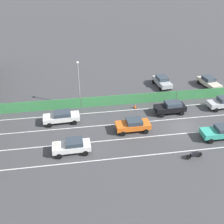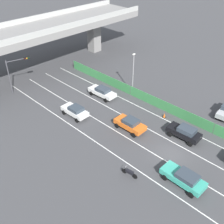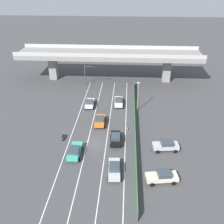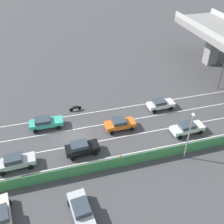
{
  "view_description": "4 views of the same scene",
  "coord_description": "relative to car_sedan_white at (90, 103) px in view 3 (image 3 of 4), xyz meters",
  "views": [
    {
      "loc": [
        -27.37,
        13.53,
        19.27
      ],
      "look_at": [
        2.68,
        8.77,
        1.3
      ],
      "focal_mm": 43.29,
      "sensor_mm": 36.0,
      "label": 1
    },
    {
      "loc": [
        -22.14,
        -11.83,
        21.97
      ],
      "look_at": [
        -1.41,
        8.61,
        2.43
      ],
      "focal_mm": 43.47,
      "sensor_mm": 36.0,
      "label": 2
    },
    {
      "loc": [
        5.02,
        -37.29,
        26.79
      ],
      "look_at": [
        2.07,
        10.29,
        0.87
      ],
      "focal_mm": 41.36,
      "sensor_mm": 36.0,
      "label": 3
    },
    {
      "loc": [
        27.31,
        -2.19,
        23.75
      ],
      "look_at": [
        -1.25,
        5.74,
        2.3
      ],
      "focal_mm": 41.67,
      "sensor_mm": 36.0,
      "label": 4
    }
  ],
  "objects": [
    {
      "name": "ground_plane",
      "position": [
        3.19,
        -14.17,
        -0.88
      ],
      "size": [
        300.0,
        300.0,
        0.0
      ],
      "primitive_type": "plane",
      "color": "#424244"
    },
    {
      "name": "lane_line_left_edge",
      "position": [
        -1.85,
        -8.71,
        -0.88
      ],
      "size": [
        0.14,
        46.9,
        0.01
      ],
      "primitive_type": "cube",
      "color": "silver",
      "rests_on": "ground"
    },
    {
      "name": "lane_line_mid_left",
      "position": [
        1.51,
        -8.71,
        -0.88
      ],
      "size": [
        0.14,
        46.9,
        0.01
      ],
      "primitive_type": "cube",
      "color": "silver",
      "rests_on": "ground"
    },
    {
      "name": "lane_line_mid_right",
      "position": [
        4.87,
        -8.71,
        -0.88
      ],
      "size": [
        0.14,
        46.9,
        0.01
      ],
      "primitive_type": "cube",
      "color": "silver",
      "rests_on": "ground"
    },
    {
      "name": "lane_line_right_edge",
      "position": [
        8.23,
        -8.71,
        -0.88
      ],
      "size": [
        0.14,
        46.9,
        0.01
      ],
      "primitive_type": "cube",
      "color": "silver",
      "rests_on": "ground"
    },
    {
      "name": "elevated_overpass",
      "position": [
        3.19,
        16.74,
        6.0
      ],
      "size": [
        49.21,
        9.01,
        8.7
      ],
      "color": "gray",
      "rests_on": "ground"
    },
    {
      "name": "green_fence",
      "position": [
        10.0,
        -8.71,
        -0.1
      ],
      "size": [
        0.1,
        43.0,
        1.57
      ],
      "color": "#3D8E4C",
      "rests_on": "ground"
    },
    {
      "name": "car_sedan_white",
      "position": [
        0.0,
        0.0,
        0.0
      ],
      "size": [
        2.07,
        4.24,
        1.58
      ],
      "color": "white",
      "rests_on": "ground"
    },
    {
      "name": "car_taxi_orange",
      "position": [
        3.09,
        -7.61,
        0.02
      ],
      "size": [
        2.11,
        4.29,
        1.63
      ],
      "color": "orange",
      "rests_on": "ground"
    },
    {
      "name": "car_sedan_black",
      "position": [
        6.5,
        -13.68,
        0.07
      ],
      "size": [
        2.12,
        4.29,
        1.73
      ],
      "color": "black",
      "rests_on": "ground"
    },
    {
      "name": "car_sedan_silver",
      "position": [
        6.7,
        -21.71,
        0.05
      ],
      "size": [
        2.14,
        4.74,
        1.71
      ],
      "color": "#B7BABC",
      "rests_on": "ground"
    },
    {
      "name": "car_taxi_teal",
      "position": [
        -0.03,
        -17.71,
        0.02
      ],
      "size": [
        2.12,
        4.7,
        1.6
      ],
      "color": "teal",
      "rests_on": "ground"
    },
    {
      "name": "car_hatchback_white",
      "position": [
        6.43,
        1.17,
        0.01
      ],
      "size": [
        2.15,
        4.76,
        1.59
      ],
      "color": "silver",
      "rests_on": "ground"
    },
    {
      "name": "motorcycle",
      "position": [
        -3.1,
        -13.0,
        -0.42
      ],
      "size": [
        0.6,
        1.94,
        0.93
      ],
      "color": "black",
      "rests_on": "ground"
    },
    {
      "name": "parked_sedan_cream",
      "position": [
        13.69,
        -22.88,
        0.04
      ],
      "size": [
        4.83,
        2.58,
        1.7
      ],
      "color": "beige",
      "rests_on": "ground"
    },
    {
      "name": "parked_wagon_silver",
      "position": [
        15.12,
        -15.27,
        0.07
      ],
      "size": [
        4.53,
        2.41,
        1.75
      ],
      "color": "#B2B5B7",
      "rests_on": "ground"
    },
    {
      "name": "traffic_light",
      "position": [
        -1.71,
        12.15,
        3.1
      ],
      "size": [
        3.68,
        1.18,
        5.61
      ],
      "color": "#47474C",
      "rests_on": "ground"
    },
    {
      "name": "street_lamp",
      "position": [
        10.62,
        -1.44,
        3.25
      ],
      "size": [
        0.6,
        0.36,
        6.76
      ],
      "color": "gray",
      "rests_on": "ground"
    },
    {
      "name": "traffic_cone",
      "position": [
        8.6,
        -9.2,
        -0.57
      ],
      "size": [
        0.47,
        0.47,
        0.66
      ],
      "color": "orange",
      "rests_on": "ground"
    }
  ]
}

